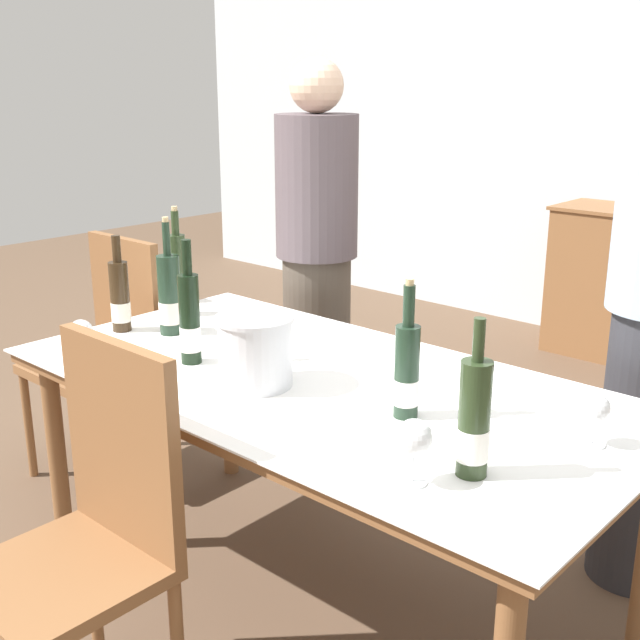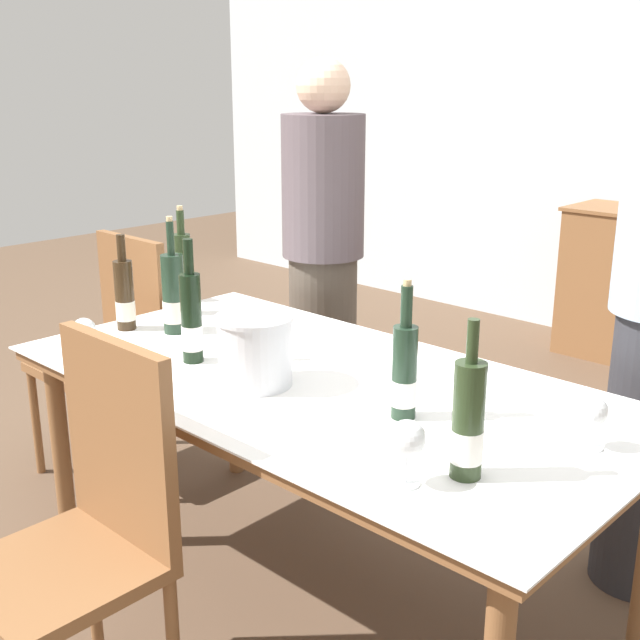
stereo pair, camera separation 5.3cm
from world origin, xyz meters
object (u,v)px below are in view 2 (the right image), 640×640
at_px(wine_glass_2, 593,413).
at_px(wine_bottle_1, 183,276).
at_px(wine_bottle_4, 173,296).
at_px(wine_glass_0, 84,332).
at_px(ice_bucket, 255,349).
at_px(wine_bottle_2, 125,296).
at_px(chair_near_front, 89,517).
at_px(wine_bottle_3, 404,372).
at_px(wine_bottle_5, 468,423).
at_px(wine_glass_1, 407,440).
at_px(wine_bottle_0, 191,319).
at_px(chair_left_end, 114,340).
at_px(dining_table, 320,401).
at_px(person_host, 323,267).

bearing_deg(wine_glass_2, wine_bottle_1, 178.59).
xyz_separation_m(wine_bottle_4, wine_glass_0, (0.03, -0.36, -0.04)).
distance_m(wine_bottle_1, wine_glass_2, 1.60).
bearing_deg(ice_bucket, wine_bottle_1, 157.30).
relative_size(wine_bottle_1, wine_bottle_2, 1.20).
bearing_deg(chair_near_front, wine_bottle_4, 129.27).
xyz_separation_m(wine_bottle_3, wine_bottle_5, (0.29, -0.16, 0.00)).
bearing_deg(wine_glass_1, wine_bottle_4, 165.72).
height_order(wine_bottle_0, chair_left_end, wine_bottle_0).
xyz_separation_m(wine_bottle_0, wine_glass_2, (1.15, 0.26, -0.05)).
bearing_deg(wine_glass_2, wine_bottle_2, -172.25).
height_order(dining_table, wine_bottle_1, wine_bottle_1).
bearing_deg(wine_bottle_1, chair_near_front, -49.66).
xyz_separation_m(dining_table, chair_left_end, (-1.23, 0.09, -0.11)).
relative_size(wine_bottle_0, wine_glass_2, 2.96).
bearing_deg(wine_bottle_4, person_host, 92.14).
bearing_deg(person_host, ice_bucket, -56.92).
height_order(ice_bucket, person_host, person_host).
bearing_deg(chair_near_front, wine_bottle_5, 33.84).
height_order(wine_bottle_3, wine_bottle_4, wine_bottle_4).
distance_m(wine_glass_0, chair_left_end, 0.79).
bearing_deg(dining_table, wine_bottle_1, 169.63).
distance_m(ice_bucket, wine_bottle_1, 0.78).
bearing_deg(wine_bottle_0, wine_bottle_1, 145.42).
height_order(wine_bottle_1, wine_bottle_4, same).
bearing_deg(wine_bottle_4, wine_bottle_0, -26.66).
bearing_deg(chair_near_front, wine_glass_1, 29.39).
bearing_deg(wine_bottle_0, wine_glass_2, 12.86).
height_order(wine_glass_2, person_host, person_host).
bearing_deg(wine_bottle_5, wine_bottle_3, 151.46).
bearing_deg(wine_bottle_0, chair_near_front, -62.67).
bearing_deg(wine_glass_1, dining_table, 149.91).
xyz_separation_m(wine_bottle_2, chair_near_front, (0.72, -0.60, -0.31)).
xyz_separation_m(wine_bottle_0, wine_bottle_5, (1.02, -0.05, -0.01)).
bearing_deg(wine_bottle_1, wine_bottle_3, -9.57).
bearing_deg(chair_left_end, ice_bucket, -12.01).
height_order(wine_bottle_4, chair_near_front, wine_bottle_4).
relative_size(ice_bucket, wine_glass_2, 1.72).
xyz_separation_m(wine_bottle_4, wine_glass_1, (1.23, -0.31, -0.03)).
bearing_deg(wine_bottle_5, wine_bottle_2, 176.01).
bearing_deg(wine_glass_2, wine_bottle_5, -112.85).
bearing_deg(wine_glass_2, wine_glass_0, -161.06).
bearing_deg(wine_bottle_0, wine_glass_1, -10.30).
relative_size(wine_bottle_2, chair_near_front, 0.34).
distance_m(wine_glass_2, person_host, 1.60).
distance_m(ice_bucket, wine_bottle_3, 0.46).
distance_m(wine_glass_1, chair_left_end, 1.86).
bearing_deg(wine_bottle_1, wine_glass_0, -70.05).
distance_m(wine_bottle_3, person_host, 1.31).
height_order(wine_bottle_4, chair_left_end, wine_bottle_4).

